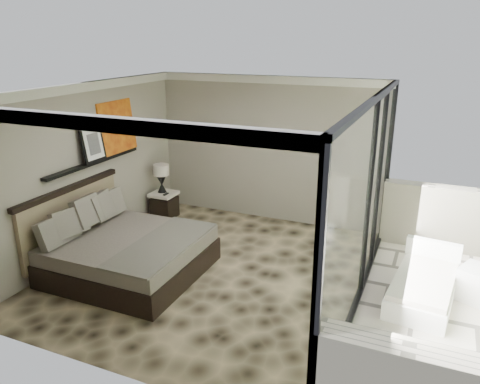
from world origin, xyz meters
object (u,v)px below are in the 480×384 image
at_px(lounger, 424,286).
at_px(table_lamp, 161,175).
at_px(bed, 124,250).
at_px(ottoman, 478,284).
at_px(nightstand, 164,206).

bearing_deg(lounger, table_lamp, 172.05).
height_order(bed, ottoman, bed).
xyz_separation_m(table_lamp, lounger, (5.02, -1.25, -0.69)).
bearing_deg(table_lamp, nightstand, -21.29).
bearing_deg(ottoman, bed, -165.91).
distance_m(bed, lounger, 4.42).
height_order(bed, nightstand, bed).
bearing_deg(ottoman, nightstand, 170.34).
bearing_deg(table_lamp, bed, -72.31).
distance_m(nightstand, ottoman, 5.74).
height_order(bed, table_lamp, bed).
xyz_separation_m(nightstand, ottoman, (5.66, -0.96, -0.00)).
bearing_deg(table_lamp, ottoman, -9.75).
distance_m(bed, nightstand, 2.32).
bearing_deg(bed, nightstand, 106.81).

